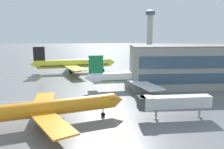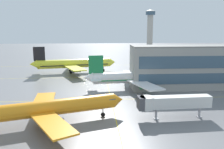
{
  "view_description": "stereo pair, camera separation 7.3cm",
  "coord_description": "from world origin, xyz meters",
  "px_view_note": "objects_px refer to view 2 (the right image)",
  "views": [
    {
      "loc": [
        -4.93,
        -37.09,
        21.13
      ],
      "look_at": [
        0.96,
        40.02,
        5.93
      ],
      "focal_mm": 37.98,
      "sensor_mm": 36.0,
      "label": 1
    },
    {
      "loc": [
        -4.85,
        -37.09,
        21.13
      ],
      "look_at": [
        0.96,
        40.02,
        5.93
      ],
      "focal_mm": 37.98,
      "sensor_mm": 36.0,
      "label": 2
    }
  ],
  "objects_px": {
    "airliner_second_row": "(138,77)",
    "jet_bridge": "(169,102)",
    "airliner_third_row": "(74,64)",
    "control_tower": "(150,27)",
    "airliner_front_gate": "(49,108)"
  },
  "relations": [
    {
      "from": "airliner_second_row",
      "to": "jet_bridge",
      "type": "bearing_deg",
      "value": -86.04
    },
    {
      "from": "airliner_second_row",
      "to": "airliner_third_row",
      "type": "xyz_separation_m",
      "value": [
        -25.22,
        32.99,
        0.2
      ]
    },
    {
      "from": "airliner_second_row",
      "to": "jet_bridge",
      "type": "xyz_separation_m",
      "value": [
        1.96,
        -28.39,
        -0.09
      ]
    },
    {
      "from": "control_tower",
      "to": "jet_bridge",
      "type": "bearing_deg",
      "value": -101.57
    },
    {
      "from": "airliner_front_gate",
      "to": "airliner_third_row",
      "type": "height_order",
      "value": "airliner_third_row"
    },
    {
      "from": "jet_bridge",
      "to": "airliner_front_gate",
      "type": "bearing_deg",
      "value": -177.43
    },
    {
      "from": "airliner_front_gate",
      "to": "airliner_third_row",
      "type": "xyz_separation_m",
      "value": [
        0.16,
        62.61,
        0.62
      ]
    },
    {
      "from": "airliner_second_row",
      "to": "airliner_front_gate",
      "type": "bearing_deg",
      "value": -130.59
    },
    {
      "from": "airliner_third_row",
      "to": "jet_bridge",
      "type": "relative_size",
      "value": 2.33
    },
    {
      "from": "control_tower",
      "to": "airliner_front_gate",
      "type": "bearing_deg",
      "value": -110.43
    },
    {
      "from": "jet_bridge",
      "to": "control_tower",
      "type": "relative_size",
      "value": 0.47
    },
    {
      "from": "airliner_front_gate",
      "to": "jet_bridge",
      "type": "bearing_deg",
      "value": 2.57
    },
    {
      "from": "airliner_front_gate",
      "to": "jet_bridge",
      "type": "height_order",
      "value": "airliner_front_gate"
    },
    {
      "from": "jet_bridge",
      "to": "airliner_third_row",
      "type": "bearing_deg",
      "value": 113.89
    },
    {
      "from": "airliner_front_gate",
      "to": "control_tower",
      "type": "bearing_deg",
      "value": 69.57
    }
  ]
}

